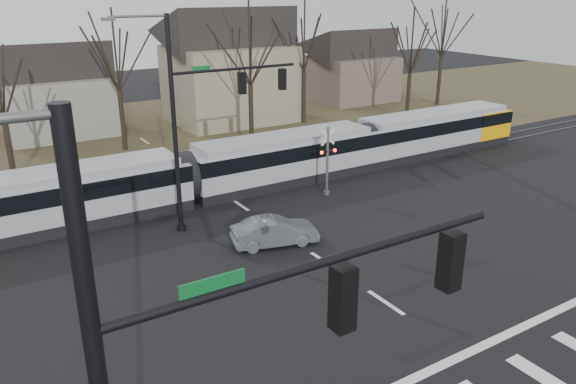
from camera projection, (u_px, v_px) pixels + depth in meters
ground at (424, 328)px, 19.67m from camera, size 140.00×140.00×0.00m
grass_verge at (137, 136)px, 45.15m from camera, size 140.00×28.00×0.01m
stop_line at (464, 355)px, 18.24m from camera, size 28.00×0.35×0.01m
lane_dashes at (224, 194)px, 32.41m from camera, size 0.18×30.00×0.01m
rail_pair at (225, 195)px, 32.24m from camera, size 90.00×1.52×0.06m
tram at (282, 157)px, 33.85m from camera, size 38.96×2.89×2.95m
sedan at (275, 231)px, 25.85m from camera, size 3.33×4.66×1.31m
signal_pole_far at (206, 112)px, 26.47m from camera, size 9.28×0.44×10.20m
rail_crossing_signal at (327, 163)px, 31.70m from camera, size 1.08×0.36×4.00m
tree_row at (185, 81)px, 39.65m from camera, size 59.20×7.20×10.00m
house_b at (54, 85)px, 44.48m from camera, size 8.64×7.56×7.65m
house_c at (229, 61)px, 48.63m from camera, size 10.80×8.64×10.10m
house_d at (351, 62)px, 58.13m from camera, size 8.64×7.56×7.65m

